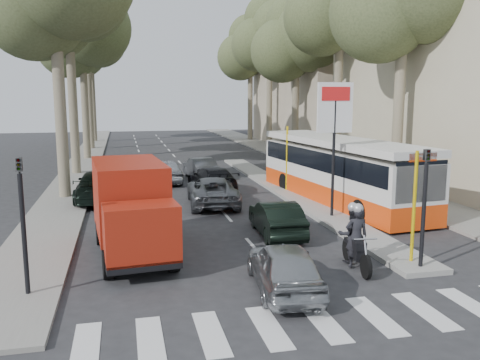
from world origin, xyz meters
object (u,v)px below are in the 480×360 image
object	(u,v)px
red_truck	(131,207)
dark_hatchback	(276,218)
city_bus	(339,169)
motorcycle	(354,237)
silver_hatchback	(284,266)

from	to	relation	value
red_truck	dark_hatchback	bearing A→B (deg)	6.88
dark_hatchback	red_truck	world-z (taller)	red_truck
city_bus	motorcycle	xyz separation A→B (m)	(-3.35, -8.70, -0.73)
red_truck	city_bus	world-z (taller)	city_bus
dark_hatchback	city_bus	size ratio (longest dim) A/B	0.32
dark_hatchback	red_truck	distance (m)	5.40
red_truck	city_bus	bearing A→B (deg)	26.08
silver_hatchback	red_truck	size ratio (longest dim) A/B	0.68
city_bus	motorcycle	world-z (taller)	city_bus
silver_hatchback	motorcycle	xyz separation A→B (m)	(2.63, 1.35, 0.25)
red_truck	city_bus	distance (m)	11.48
silver_hatchback	motorcycle	bearing A→B (deg)	-147.05
dark_hatchback	motorcycle	size ratio (longest dim) A/B	1.66
silver_hatchback	dark_hatchback	bearing A→B (deg)	-99.21
silver_hatchback	dark_hatchback	xyz separation A→B (m)	(1.38, 5.19, -0.02)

